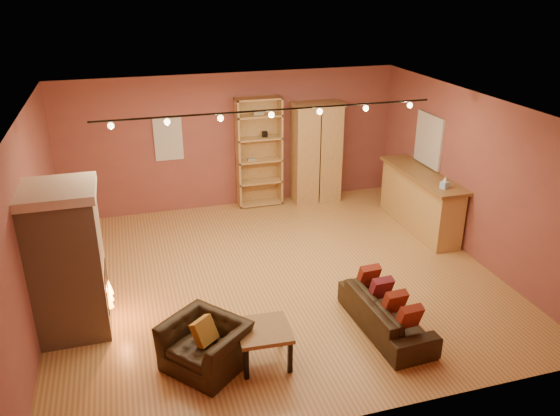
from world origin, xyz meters
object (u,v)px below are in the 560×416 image
object	(u,v)px
bar_counter	(420,200)
loveseat	(386,307)
armoire	(316,152)
bookcase	(258,151)
armchair	(205,338)
coffee_table	(264,333)
fireplace	(68,261)

from	to	relation	value
bar_counter	loveseat	distance (m)	3.58
armoire	bookcase	bearing A→B (deg)	172.98
armchair	coffee_table	world-z (taller)	armchair
fireplace	armchair	xyz separation A→B (m)	(1.58, -1.30, -0.64)
loveseat	coffee_table	distance (m)	1.82
coffee_table	armoire	bearing A→B (deg)	63.56
bar_counter	armchair	bearing A→B (deg)	-147.62
fireplace	armchair	world-z (taller)	fireplace
fireplace	armoire	world-z (taller)	armoire
armoire	bar_counter	size ratio (longest dim) A/B	0.92
bar_counter	loveseat	world-z (taller)	bar_counter
armchair	coffee_table	distance (m)	0.73
fireplace	armchair	size ratio (longest dim) A/B	1.88
bookcase	loveseat	size ratio (longest dim) A/B	1.33
bookcase	armchair	size ratio (longest dim) A/B	2.05
armoire	loveseat	size ratio (longest dim) A/B	1.24
bar_counter	loveseat	xyz separation A→B (m)	(-2.13, -2.87, -0.22)
fireplace	coffee_table	xyz separation A→B (m)	(2.31, -1.42, -0.63)
armoire	loveseat	bearing A→B (deg)	-98.10
bookcase	armoire	world-z (taller)	bookcase
fireplace	bookcase	bearing A→B (deg)	46.28
armoire	armchair	distance (m)	5.88
loveseat	armoire	bearing A→B (deg)	-11.08
loveseat	coffee_table	xyz separation A→B (m)	(-1.80, -0.20, 0.07)
bookcase	armoire	distance (m)	1.24
fireplace	bar_counter	world-z (taller)	fireplace
fireplace	bar_counter	xyz separation A→B (m)	(6.24, 1.65, -0.49)
armoire	armchair	world-z (taller)	armoire
bookcase	armchair	bearing A→B (deg)	-111.50
bookcase	loveseat	bearing A→B (deg)	-83.70
armoire	coffee_table	bearing A→B (deg)	-116.44
armoire	coffee_table	size ratio (longest dim) A/B	3.10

